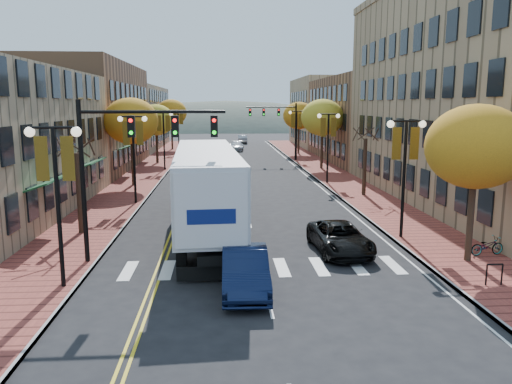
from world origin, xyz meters
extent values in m
plane|color=black|center=(0.00, 0.00, 0.00)|extent=(200.00, 200.00, 0.00)
cube|color=brown|center=(-9.00, 32.50, 0.07)|extent=(4.00, 85.00, 0.15)
cube|color=brown|center=(9.00, 32.50, 0.07)|extent=(4.00, 85.00, 0.15)
cube|color=brown|center=(-17.00, 36.00, 5.50)|extent=(12.00, 24.00, 11.00)
cube|color=#9E8966|center=(-17.00, 61.00, 4.75)|extent=(12.00, 26.00, 9.50)
cube|color=#997F5B|center=(18.50, 16.00, 7.50)|extent=(15.00, 28.00, 15.00)
cube|color=brown|center=(18.50, 42.00, 5.00)|extent=(15.00, 24.00, 10.00)
cube|color=#9E8966|center=(18.50, 64.00, 5.50)|extent=(15.00, 20.00, 11.00)
cylinder|color=#382619|center=(-9.00, 8.00, 2.25)|extent=(0.28, 0.28, 4.20)
cylinder|color=#382619|center=(-9.00, 24.00, 2.60)|extent=(0.28, 0.28, 4.90)
ellipsoid|color=orange|center=(-9.00, 24.00, 5.46)|extent=(4.48, 4.48, 3.81)
cylinder|color=#382619|center=(-9.00, 40.00, 2.42)|extent=(0.28, 0.28, 4.55)
ellipsoid|color=gold|center=(-9.00, 40.00, 5.07)|extent=(4.16, 4.16, 3.54)
cylinder|color=#382619|center=(-9.00, 58.00, 2.67)|extent=(0.28, 0.28, 5.04)
ellipsoid|color=orange|center=(-9.00, 58.00, 5.62)|extent=(4.61, 4.61, 3.92)
cylinder|color=#382619|center=(9.00, 2.00, 2.42)|extent=(0.28, 0.28, 4.55)
ellipsoid|color=orange|center=(9.00, 2.00, 5.07)|extent=(4.16, 4.16, 3.54)
cylinder|color=#382619|center=(9.00, 18.00, 2.25)|extent=(0.28, 0.28, 4.20)
cylinder|color=#382619|center=(9.00, 34.00, 2.60)|extent=(0.28, 0.28, 4.90)
ellipsoid|color=gold|center=(9.00, 34.00, 5.46)|extent=(4.48, 4.48, 3.81)
cylinder|color=#382619|center=(9.00, 50.00, 2.53)|extent=(0.28, 0.28, 4.76)
ellipsoid|color=orange|center=(9.00, 50.00, 5.30)|extent=(4.35, 4.35, 3.70)
cylinder|color=black|center=(-7.50, 0.00, 3.00)|extent=(0.16, 0.16, 6.00)
cylinder|color=black|center=(-7.50, 0.00, 6.00)|extent=(1.60, 0.10, 0.10)
sphere|color=#FFF2CC|center=(-8.30, 0.00, 5.85)|extent=(0.36, 0.36, 0.36)
sphere|color=#FFF2CC|center=(-6.70, 0.00, 5.85)|extent=(0.36, 0.36, 0.36)
cube|color=#AA7E16|center=(-7.95, 0.00, 4.90)|extent=(0.45, 0.03, 1.60)
cube|color=#AA7E16|center=(-7.05, 0.00, 4.90)|extent=(0.45, 0.03, 1.60)
cylinder|color=black|center=(-7.50, 16.00, 3.00)|extent=(0.16, 0.16, 6.00)
cylinder|color=black|center=(-7.50, 16.00, 6.00)|extent=(1.60, 0.10, 0.10)
sphere|color=#FFF2CC|center=(-8.30, 16.00, 5.85)|extent=(0.36, 0.36, 0.36)
sphere|color=#FFF2CC|center=(-6.70, 16.00, 5.85)|extent=(0.36, 0.36, 0.36)
cube|color=#AA7E16|center=(-7.95, 16.00, 4.90)|extent=(0.45, 0.03, 1.60)
cube|color=#AA7E16|center=(-7.05, 16.00, 4.90)|extent=(0.45, 0.03, 1.60)
cylinder|color=black|center=(-7.50, 34.00, 3.00)|extent=(0.16, 0.16, 6.00)
cylinder|color=black|center=(-7.50, 34.00, 6.00)|extent=(1.60, 0.10, 0.10)
sphere|color=#FFF2CC|center=(-8.30, 34.00, 5.85)|extent=(0.36, 0.36, 0.36)
sphere|color=#FFF2CC|center=(-6.70, 34.00, 5.85)|extent=(0.36, 0.36, 0.36)
cube|color=#AA7E16|center=(-7.95, 34.00, 4.90)|extent=(0.45, 0.03, 1.60)
cube|color=#AA7E16|center=(-7.05, 34.00, 4.90)|extent=(0.45, 0.03, 1.60)
cylinder|color=black|center=(-7.50, 52.00, 3.00)|extent=(0.16, 0.16, 6.00)
cylinder|color=black|center=(-7.50, 52.00, 6.00)|extent=(1.60, 0.10, 0.10)
sphere|color=#FFF2CC|center=(-8.30, 52.00, 5.85)|extent=(0.36, 0.36, 0.36)
sphere|color=#FFF2CC|center=(-6.70, 52.00, 5.85)|extent=(0.36, 0.36, 0.36)
cube|color=#AA7E16|center=(-7.95, 52.00, 4.90)|extent=(0.45, 0.03, 1.60)
cube|color=#AA7E16|center=(-7.05, 52.00, 4.90)|extent=(0.45, 0.03, 1.60)
cylinder|color=black|center=(7.50, 6.00, 3.00)|extent=(0.16, 0.16, 6.00)
cylinder|color=black|center=(7.50, 6.00, 6.00)|extent=(1.60, 0.10, 0.10)
sphere|color=#FFF2CC|center=(6.70, 6.00, 5.85)|extent=(0.36, 0.36, 0.36)
sphere|color=#FFF2CC|center=(8.30, 6.00, 5.85)|extent=(0.36, 0.36, 0.36)
cube|color=#AA7E16|center=(7.05, 6.00, 4.90)|extent=(0.45, 0.03, 1.60)
cube|color=#AA7E16|center=(7.95, 6.00, 4.90)|extent=(0.45, 0.03, 1.60)
cylinder|color=black|center=(7.50, 24.00, 3.00)|extent=(0.16, 0.16, 6.00)
cylinder|color=black|center=(7.50, 24.00, 6.00)|extent=(1.60, 0.10, 0.10)
sphere|color=#FFF2CC|center=(6.70, 24.00, 5.85)|extent=(0.36, 0.36, 0.36)
sphere|color=#FFF2CC|center=(8.30, 24.00, 5.85)|extent=(0.36, 0.36, 0.36)
cube|color=#AA7E16|center=(7.05, 24.00, 4.90)|extent=(0.45, 0.03, 1.60)
cube|color=#AA7E16|center=(7.95, 24.00, 4.90)|extent=(0.45, 0.03, 1.60)
cylinder|color=black|center=(7.50, 42.00, 3.00)|extent=(0.16, 0.16, 6.00)
cylinder|color=black|center=(7.50, 42.00, 6.00)|extent=(1.60, 0.10, 0.10)
sphere|color=#FFF2CC|center=(6.70, 42.00, 5.85)|extent=(0.36, 0.36, 0.36)
sphere|color=#FFF2CC|center=(8.30, 42.00, 5.85)|extent=(0.36, 0.36, 0.36)
cube|color=#AA7E16|center=(7.05, 42.00, 4.90)|extent=(0.45, 0.03, 1.60)
cube|color=#AA7E16|center=(7.95, 42.00, 4.90)|extent=(0.45, 0.03, 1.60)
cylinder|color=black|center=(-7.40, 3.00, 3.50)|extent=(0.20, 0.20, 7.00)
cylinder|color=black|center=(-4.40, 3.00, 6.50)|extent=(6.00, 0.14, 0.14)
cube|color=black|center=(-5.30, 3.00, 5.90)|extent=(0.30, 0.25, 0.90)
sphere|color=#FF0C0C|center=(-5.30, 2.86, 6.15)|extent=(0.16, 0.16, 0.16)
cube|color=black|center=(-3.50, 3.00, 5.90)|extent=(0.30, 0.25, 0.90)
sphere|color=#FF0C0C|center=(-3.50, 2.86, 6.15)|extent=(0.16, 0.16, 0.16)
cube|color=black|center=(-1.88, 3.00, 5.90)|extent=(0.30, 0.25, 0.90)
sphere|color=#FF0C0C|center=(-1.88, 2.86, 6.15)|extent=(0.16, 0.16, 0.16)
cylinder|color=black|center=(7.40, 42.00, 3.50)|extent=(0.20, 0.20, 7.00)
cylinder|color=black|center=(4.40, 42.00, 6.50)|extent=(6.00, 0.14, 0.14)
cube|color=black|center=(5.30, 42.00, 5.90)|extent=(0.30, 0.25, 0.90)
sphere|color=#FF0C0C|center=(5.30, 41.86, 6.15)|extent=(0.16, 0.16, 0.16)
cube|color=black|center=(3.50, 42.00, 5.90)|extent=(0.30, 0.25, 0.90)
sphere|color=#FF0C0C|center=(3.50, 41.86, 6.15)|extent=(0.16, 0.16, 0.16)
cube|color=black|center=(1.88, 42.00, 5.90)|extent=(0.30, 0.25, 0.90)
sphere|color=#FF0C0C|center=(1.88, 41.86, 6.15)|extent=(0.16, 0.16, 0.16)
cube|color=black|center=(-2.39, 7.36, 0.96)|extent=(1.92, 14.75, 0.40)
cube|color=silver|center=(-2.39, 7.36, 2.94)|extent=(3.73, 14.85, 3.17)
cube|color=black|center=(-2.87, 16.40, 1.87)|extent=(3.01, 3.54, 2.83)
cylinder|color=black|center=(-3.26, 1.42, 0.57)|extent=(0.46, 1.15, 1.13)
cylinder|color=black|center=(-0.88, 1.55, 0.57)|extent=(0.46, 1.15, 1.13)
cylinder|color=black|center=(-3.33, 2.78, 0.57)|extent=(0.46, 1.15, 1.13)
cylinder|color=black|center=(-0.96, 2.90, 0.57)|extent=(0.46, 1.15, 1.13)
cylinder|color=black|center=(-3.99, 14.98, 0.57)|extent=(0.46, 1.15, 1.13)
cylinder|color=black|center=(-1.61, 15.11, 0.57)|extent=(0.46, 1.15, 1.13)
cylinder|color=black|center=(-4.12, 17.47, 0.57)|extent=(0.46, 1.15, 1.13)
cylinder|color=black|center=(-1.75, 17.60, 0.57)|extent=(0.46, 1.15, 1.13)
imported|color=black|center=(-0.77, -0.51, 0.79)|extent=(1.71, 4.79, 1.57)
imported|color=black|center=(3.87, 4.05, 0.69)|extent=(2.51, 5.04, 1.37)
imported|color=white|center=(-1.52, 48.47, 0.66)|extent=(1.73, 3.94, 1.32)
imported|color=#B3B3BB|center=(0.68, 56.00, 0.70)|extent=(2.37, 4.99, 1.40)
imported|color=#ADADB5|center=(2.16, 70.51, 0.76)|extent=(1.68, 4.62, 1.51)
imported|color=gray|center=(10.20, 2.63, 0.57)|extent=(1.68, 0.81, 0.85)
camera|label=1|loc=(-1.59, -18.09, 6.80)|focal=35.00mm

